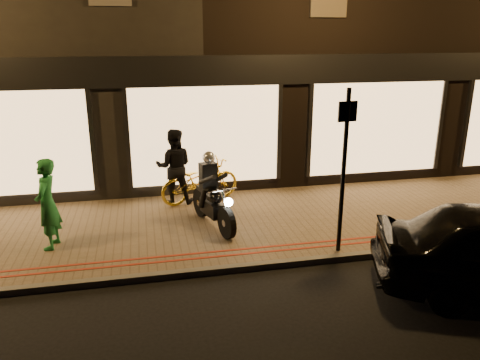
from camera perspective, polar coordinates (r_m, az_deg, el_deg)
The scene contains 10 objects.
ground at distance 8.32m, azimuth -0.15°, elevation -11.23°, with size 90.00×90.00×0.00m, color black.
sidewalk at distance 10.06m, azimuth -2.48°, elevation -5.55°, with size 50.00×4.00×0.12m, color brown.
kerb_stone at distance 8.33m, azimuth -0.22°, elevation -10.71°, with size 50.00×0.14×0.12m, color #59544C.
red_kerb_lines at distance 8.74m, azimuth -0.90°, elevation -8.82°, with size 50.00×0.26×0.01m.
building_row at distance 16.20m, azimuth -7.01°, elevation 18.28°, with size 48.00×10.11×8.50m.
motorcycle at distance 9.69m, azimuth -3.42°, elevation -2.22°, with size 0.74×1.90×1.59m.
sign_post at distance 8.44m, azimuth 12.57°, elevation 1.95°, with size 0.35×0.09×3.00m.
bicycle_gold at distance 11.16m, azimuth -4.91°, elevation -0.07°, with size 0.69×1.97×1.04m, color yellow.
person_green at distance 9.33m, azimuth -22.44°, elevation -2.74°, with size 0.63×0.41×1.72m, color #217B37.
person_dark at distance 11.04m, azimuth -8.03°, elevation 1.63°, with size 0.87×0.67×1.78m, color black.
Camera 1 is at (-1.48, -7.14, 4.01)m, focal length 35.00 mm.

